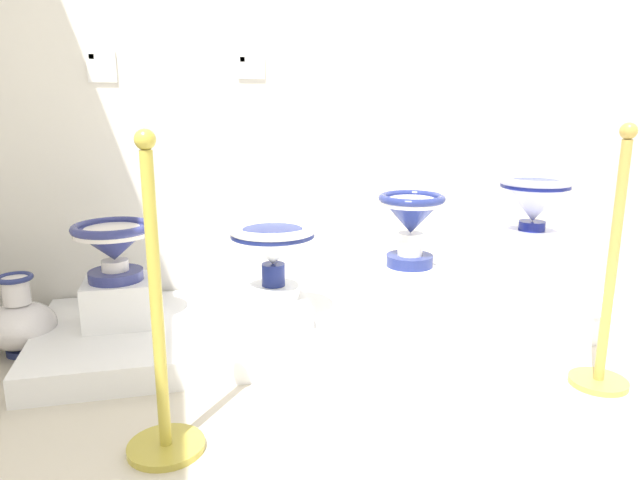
{
  "coord_description": "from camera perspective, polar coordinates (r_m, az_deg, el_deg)",
  "views": [
    {
      "loc": [
        0.94,
        -0.42,
        1.14
      ],
      "look_at": [
        1.58,
        2.26,
        0.48
      ],
      "focal_mm": 32.94,
      "sensor_mm": 36.0,
      "label": 1
    }
  ],
  "objects": [
    {
      "name": "info_placard_first",
      "position": [
        3.18,
        -20.48,
        15.55
      ],
      "size": [
        0.14,
        0.01,
        0.15
      ],
      "color": "white"
    },
    {
      "name": "info_placard_second",
      "position": [
        3.18,
        -6.72,
        16.4
      ],
      "size": [
        0.14,
        0.01,
        0.12
      ],
      "color": "white"
    },
    {
      "name": "wall_back",
      "position": [
        3.31,
        0.1,
        20.52
      ],
      "size": [
        3.63,
        0.06,
        3.08
      ],
      "primitive_type": "cube",
      "color": "silver",
      "rests_on": "ground_plane"
    },
    {
      "name": "antique_toilet_broad_patterned",
      "position": [
        2.81,
        -19.45,
        -0.26
      ],
      "size": [
        0.36,
        0.36,
        0.27
      ],
      "color": "navy",
      "rests_on": "plinth_block_broad_patterned"
    },
    {
      "name": "antique_toilet_pale_glazed",
      "position": [
        3.34,
        20.08,
        3.59
      ],
      "size": [
        0.38,
        0.38,
        0.36
      ],
      "color": "#AEB3E1",
      "rests_on": "plinth_block_pale_glazed"
    },
    {
      "name": "plinth_block_broad_patterned",
      "position": [
        2.89,
        -19.02,
        -5.66
      ],
      "size": [
        0.3,
        0.28,
        0.21
      ],
      "primitive_type": "cube",
      "color": "white",
      "rests_on": "display_platform"
    },
    {
      "name": "stanchion_post_near_right",
      "position": [
        2.6,
        26.15,
        -5.64
      ],
      "size": [
        0.23,
        0.23,
        1.06
      ],
      "color": "#B49745",
      "rests_on": "ground_plane"
    },
    {
      "name": "decorative_vase_companion",
      "position": [
        3.02,
        -27.12,
        -7.16
      ],
      "size": [
        0.31,
        0.31,
        0.38
      ],
      "color": "navy",
      "rests_on": "ground_plane"
    },
    {
      "name": "plinth_block_squat_floral",
      "position": [
        3.14,
        8.62,
        -3.93
      ],
      "size": [
        0.3,
        0.39,
        0.16
      ],
      "primitive_type": "cube",
      "color": "white",
      "rests_on": "display_platform"
    },
    {
      "name": "display_platform",
      "position": [
        2.99,
        2.44,
        -7.63
      ],
      "size": [
        2.9,
        0.94,
        0.12
      ],
      "primitive_type": "cube",
      "color": "white",
      "rests_on": "ground_plane"
    },
    {
      "name": "stanchion_post_near_left",
      "position": [
        1.99,
        -15.25,
        -11.36
      ],
      "size": [
        0.26,
        0.26,
        1.06
      ],
      "color": "gold",
      "rests_on": "ground_plane"
    },
    {
      "name": "antique_toilet_leftmost",
      "position": [
        2.73,
        -4.61,
        -0.63
      ],
      "size": [
        0.41,
        0.41,
        0.35
      ],
      "color": "white",
      "rests_on": "plinth_block_leftmost"
    },
    {
      "name": "antique_toilet_squat_floral",
      "position": [
        3.06,
        8.85,
        2.11
      ],
      "size": [
        0.34,
        0.34,
        0.38
      ],
      "color": "navy",
      "rests_on": "plinth_block_squat_floral"
    },
    {
      "name": "plinth_block_pale_glazed",
      "position": [
        3.42,
        19.6,
        -2.31
      ],
      "size": [
        0.31,
        0.34,
        0.26
      ],
      "primitive_type": "cube",
      "color": "white",
      "rests_on": "display_platform"
    },
    {
      "name": "plinth_block_leftmost",
      "position": [
        2.81,
        -4.49,
        -6.54
      ],
      "size": [
        0.3,
        0.39,
        0.1
      ],
      "primitive_type": "cube",
      "color": "white",
      "rests_on": "display_platform"
    }
  ]
}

